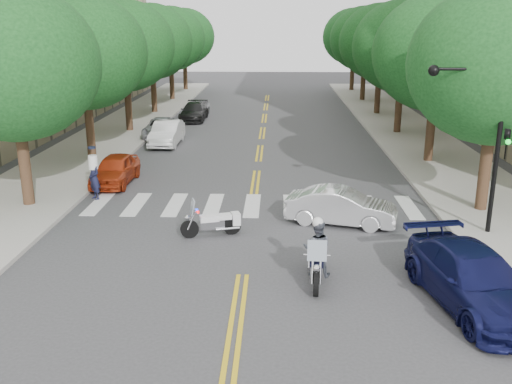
{
  "coord_description": "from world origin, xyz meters",
  "views": [
    {
      "loc": [
        0.94,
        -15.08,
        7.03
      ],
      "look_at": [
        0.24,
        4.06,
        1.3
      ],
      "focal_mm": 40.0,
      "sensor_mm": 36.0,
      "label": 1
    }
  ],
  "objects_px": {
    "motorcycle_police": "(317,253)",
    "motorcycle_parked": "(216,222)",
    "convertible": "(341,207)",
    "sedan_blue": "(473,279)",
    "officer_standing": "(94,178)"
  },
  "relations": [
    {
      "from": "motorcycle_police",
      "to": "convertible",
      "type": "bearing_deg",
      "value": -99.82
    },
    {
      "from": "motorcycle_police",
      "to": "motorcycle_parked",
      "type": "xyz_separation_m",
      "value": [
        -3.19,
        3.44,
        -0.38
      ]
    },
    {
      "from": "motorcycle_police",
      "to": "motorcycle_parked",
      "type": "height_order",
      "value": "motorcycle_police"
    },
    {
      "from": "motorcycle_police",
      "to": "officer_standing",
      "type": "distance_m",
      "value": 11.35
    },
    {
      "from": "motorcycle_police",
      "to": "sedan_blue",
      "type": "height_order",
      "value": "motorcycle_police"
    },
    {
      "from": "motorcycle_police",
      "to": "motorcycle_parked",
      "type": "relative_size",
      "value": 1.15
    },
    {
      "from": "convertible",
      "to": "motorcycle_police",
      "type": "bearing_deg",
      "value": -179.26
    },
    {
      "from": "convertible",
      "to": "sedan_blue",
      "type": "bearing_deg",
      "value": -141.27
    },
    {
      "from": "officer_standing",
      "to": "motorcycle_police",
      "type": "bearing_deg",
      "value": 6.52
    },
    {
      "from": "convertible",
      "to": "sedan_blue",
      "type": "xyz_separation_m",
      "value": [
        2.71,
        -6.09,
        0.09
      ]
    },
    {
      "from": "motorcycle_police",
      "to": "convertible",
      "type": "height_order",
      "value": "motorcycle_police"
    },
    {
      "from": "motorcycle_police",
      "to": "motorcycle_parked",
      "type": "bearing_deg",
      "value": -43.01
    },
    {
      "from": "motorcycle_police",
      "to": "convertible",
      "type": "xyz_separation_m",
      "value": [
        1.19,
        4.77,
        -0.2
      ]
    },
    {
      "from": "motorcycle_parked",
      "to": "sedan_blue",
      "type": "relative_size",
      "value": 0.4
    },
    {
      "from": "convertible",
      "to": "sedan_blue",
      "type": "distance_m",
      "value": 6.67
    }
  ]
}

